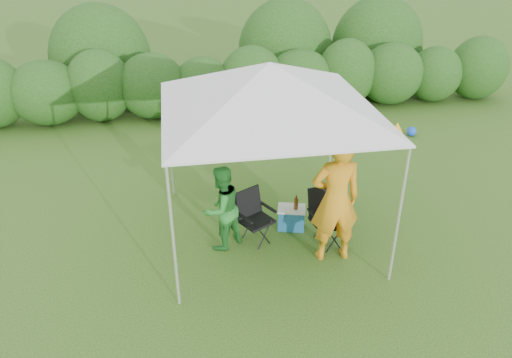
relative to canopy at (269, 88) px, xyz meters
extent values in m
plane|color=#406720|center=(0.00, -0.50, -2.46)|extent=(70.00, 70.00, 0.00)
ellipsoid|color=#28551A|center=(-4.39, 5.50, -1.67)|extent=(1.80, 1.53, 1.57)
cylinder|color=#382616|center=(-4.39, 5.50, -2.31)|extent=(0.12, 0.12, 0.30)
ellipsoid|color=#28551A|center=(-3.14, 5.50, -1.56)|extent=(1.58, 1.34, 1.80)
cylinder|color=#382616|center=(-3.14, 5.50, -2.31)|extent=(0.12, 0.12, 0.30)
ellipsoid|color=#28551A|center=(-1.88, 5.50, -1.64)|extent=(1.72, 1.47, 1.65)
cylinder|color=#382616|center=(-1.88, 5.50, -2.31)|extent=(0.12, 0.12, 0.30)
ellipsoid|color=#28551A|center=(-0.63, 5.50, -1.71)|extent=(1.50, 1.28, 1.50)
cylinder|color=#382616|center=(-0.63, 5.50, -2.31)|extent=(0.12, 0.12, 0.30)
ellipsoid|color=#28551A|center=(0.63, 5.50, -1.60)|extent=(1.65, 1.40, 1.73)
cylinder|color=#382616|center=(0.63, 5.50, -2.31)|extent=(0.12, 0.12, 0.30)
ellipsoid|color=#28551A|center=(1.88, 5.50, -1.67)|extent=(1.80, 1.53, 1.57)
cylinder|color=#382616|center=(1.88, 5.50, -2.31)|extent=(0.12, 0.12, 0.30)
ellipsoid|color=#28551A|center=(3.14, 5.50, -1.56)|extent=(1.58, 1.34, 1.80)
cylinder|color=#382616|center=(3.14, 5.50, -2.31)|extent=(0.12, 0.12, 0.30)
ellipsoid|color=#28551A|center=(4.39, 5.50, -1.64)|extent=(1.72, 1.47, 1.65)
cylinder|color=#382616|center=(4.39, 5.50, -2.31)|extent=(0.12, 0.12, 0.30)
ellipsoid|color=#28551A|center=(5.65, 5.50, -1.71)|extent=(1.50, 1.28, 1.50)
cylinder|color=#382616|center=(5.65, 5.50, -2.31)|extent=(0.12, 0.12, 0.30)
ellipsoid|color=#28551A|center=(6.91, 5.50, -1.60)|extent=(1.65, 1.40, 1.73)
cylinder|color=#382616|center=(6.91, 5.50, -2.31)|extent=(0.12, 0.12, 0.30)
cylinder|color=silver|center=(-1.50, -1.50, -1.41)|extent=(0.04, 0.04, 2.10)
cylinder|color=silver|center=(1.50, -1.50, -1.41)|extent=(0.04, 0.04, 2.10)
cylinder|color=silver|center=(-1.50, 1.50, -1.41)|extent=(0.04, 0.04, 2.10)
cylinder|color=silver|center=(1.50, 1.50, -1.41)|extent=(0.04, 0.04, 2.10)
cube|color=white|center=(0.00, 0.00, -0.35)|extent=(3.10, 3.10, 0.03)
pyramid|color=white|center=(0.00, 0.00, 0.02)|extent=(3.10, 3.10, 0.70)
cube|color=black|center=(0.88, -0.50, -2.06)|extent=(0.58, 0.55, 0.05)
cube|color=black|center=(0.84, -0.29, -1.79)|extent=(0.52, 0.23, 0.48)
cube|color=black|center=(0.62, -0.55, -1.88)|extent=(0.13, 0.43, 0.03)
cube|color=black|center=(1.13, -0.45, -1.88)|extent=(0.13, 0.43, 0.03)
cylinder|color=black|center=(0.71, -0.75, -2.26)|extent=(0.02, 0.02, 0.40)
cylinder|color=black|center=(1.12, -0.67, -2.26)|extent=(0.02, 0.02, 0.40)
cylinder|color=black|center=(0.63, -0.33, -2.26)|extent=(0.02, 0.02, 0.40)
cylinder|color=black|center=(1.04, -0.25, -2.26)|extent=(0.02, 0.02, 0.40)
cube|color=black|center=(-0.23, -0.24, -2.09)|extent=(0.62, 0.60, 0.04)
cube|color=black|center=(-0.33, -0.07, -1.83)|extent=(0.47, 0.34, 0.45)
cube|color=black|center=(-0.44, -0.36, -1.92)|extent=(0.23, 0.37, 0.03)
cube|color=black|center=(-0.02, -0.12, -1.92)|extent=(0.23, 0.37, 0.03)
cylinder|color=black|center=(-0.30, -0.51, -2.27)|extent=(0.02, 0.02, 0.38)
cylinder|color=black|center=(0.04, -0.32, -2.27)|extent=(0.02, 0.02, 0.38)
cylinder|color=black|center=(-0.50, -0.17, -2.27)|extent=(0.02, 0.02, 0.38)
cylinder|color=black|center=(-0.15, 0.03, -2.27)|extent=(0.02, 0.02, 0.38)
imported|color=orange|center=(0.83, -0.83, -1.45)|extent=(0.74, 0.49, 2.02)
imported|color=#29802D|center=(-0.77, -0.28, -1.77)|extent=(0.85, 0.82, 1.38)
cube|color=#205F94|center=(0.41, 0.04, -2.29)|extent=(0.50, 0.41, 0.35)
cube|color=silver|center=(0.41, 0.04, -2.10)|extent=(0.52, 0.44, 0.03)
cylinder|color=#592D0C|center=(0.47, 0.00, -1.95)|extent=(0.07, 0.07, 0.26)
cone|color=yellow|center=(3.78, 3.48, -2.32)|extent=(0.34, 0.34, 0.28)
sphere|color=blue|center=(4.06, 3.29, -2.35)|extent=(0.22, 0.22, 0.22)
camera|label=1|loc=(-1.33, -6.73, 2.25)|focal=35.00mm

